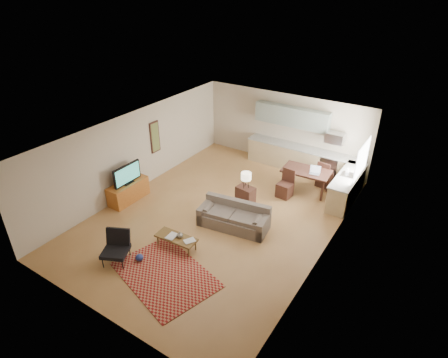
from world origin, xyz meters
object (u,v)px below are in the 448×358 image
Objects in this scene: sofa at (234,216)px; armchair at (115,249)px; console_table at (245,196)px; coffee_table at (176,242)px; tv_credenza at (128,191)px; dining_table at (305,181)px.

armchair reaches higher than sofa.
sofa is 3.19× the size of console_table.
armchair is (-0.92, -1.27, 0.24)m from coffee_table.
dining_table is (4.57, 3.64, 0.07)m from tv_credenza.
dining_table reaches higher than console_table.
coffee_table is 1.75× the size of console_table.
sofa is 3.19m from dining_table.
console_table is 2.24m from dining_table.
coffee_table is at bearing -113.96° from dining_table.
console_table reaches higher than tv_credenza.
console_table is (1.43, 4.08, -0.08)m from armchair.
sofa reaches higher than tv_credenza.
sofa is at bearing 33.59° from armchair.
armchair is 3.00m from tv_credenza.
tv_credenza is at bearing 103.66° from armchair.
coffee_table is 1.59m from armchair.
armchair is at bearing -117.69° from dining_table.
coffee_table is at bearing -124.33° from sofa.
sofa is 3.67m from tv_credenza.
armchair is 4.32m from console_table.
tv_credenza is (-1.91, 2.31, -0.09)m from armchair.
armchair is at bearing -100.60° from console_table.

